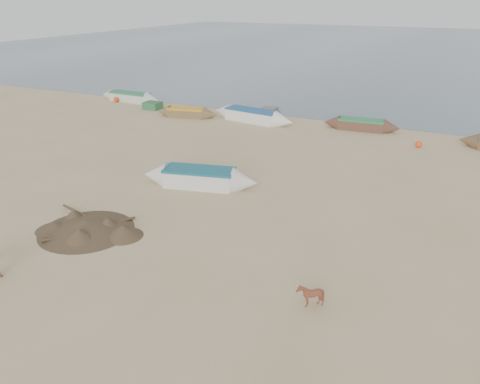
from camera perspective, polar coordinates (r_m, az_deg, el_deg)
name	(u,v)px	position (r m, az deg, el deg)	size (l,w,h in m)	color
ground	(195,252)	(18.33, -5.45, -7.31)	(140.00, 140.00, 0.00)	tan
sea	(423,48)	(96.26, 21.36, 16.06)	(160.00, 160.00, 0.00)	slate
calf_front	(310,295)	(15.36, 8.55, -12.33)	(0.65, 0.73, 0.81)	brown
near_canoe	(199,178)	(24.23, -4.97, 1.77)	(6.10, 1.42, 0.95)	silver
debris_pile	(86,226)	(20.73, -18.25, -3.94)	(3.98, 3.98, 0.46)	brown
waterline_canoes	(362,127)	(34.89, 14.62, 7.68)	(53.77, 4.60, 0.96)	silver
beach_clutter	(389,132)	(34.70, 17.67, 7.04)	(43.67, 5.23, 0.64)	#2D643B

